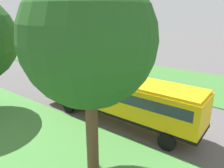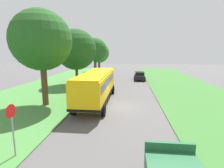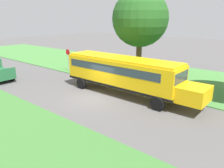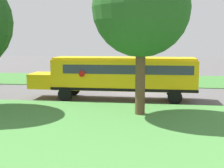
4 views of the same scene
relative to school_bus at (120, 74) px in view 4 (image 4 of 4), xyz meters
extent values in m
plane|color=#565454|center=(2.32, -1.33, -1.92)|extent=(120.00, 120.00, 0.00)
cube|color=#47843D|center=(-7.68, -1.33, -1.88)|extent=(12.00, 80.00, 0.08)
cube|color=#3D7533|center=(11.32, -1.33, -1.89)|extent=(10.00, 80.00, 0.07)
cube|color=yellow|center=(0.00, -0.29, -0.02)|extent=(2.50, 10.50, 2.20)
cube|color=yellow|center=(0.00, 5.91, -0.57)|extent=(2.20, 1.90, 1.10)
cube|color=yellow|center=(0.00, -0.29, 1.16)|extent=(2.35, 10.29, 0.16)
cube|color=black|center=(0.00, -0.29, -1.00)|extent=(2.54, 10.54, 0.20)
cube|color=#2D3842|center=(0.00, -0.59, 0.44)|extent=(2.53, 9.24, 0.64)
cube|color=#2D3842|center=(0.00, 4.91, 0.44)|extent=(2.25, 0.12, 0.80)
cylinder|color=red|center=(-1.43, 2.60, 0.13)|extent=(0.03, 0.44, 0.44)
cylinder|color=black|center=(-1.25, 3.91, -1.42)|extent=(0.30, 1.00, 1.00)
cylinder|color=black|center=(1.25, 3.91, -1.42)|extent=(0.30, 1.00, 1.00)
cylinder|color=black|center=(-1.25, -3.96, -1.42)|extent=(0.30, 1.00, 1.00)
cylinder|color=black|center=(1.25, -3.96, -1.42)|extent=(0.30, 1.00, 1.00)
cylinder|color=brown|center=(-4.84, -1.70, 0.15)|extent=(0.57, 0.57, 4.14)
sphere|color=#23561E|center=(-4.84, -1.70, 4.32)|extent=(5.60, 5.60, 5.60)
sphere|color=#23561E|center=(-4.89, -1.97, 4.09)|extent=(3.20, 3.20, 3.20)
camera|label=1|loc=(-11.42, -7.80, 5.46)|focal=35.00mm
camera|label=2|loc=(3.36, -17.46, 3.26)|focal=28.00mm
camera|label=3|loc=(14.30, 10.57, 4.39)|focal=35.00mm
camera|label=4|loc=(-22.95, -2.47, 2.50)|focal=50.00mm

